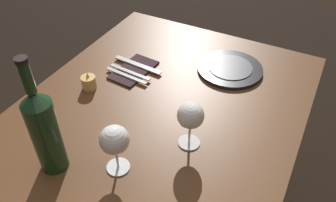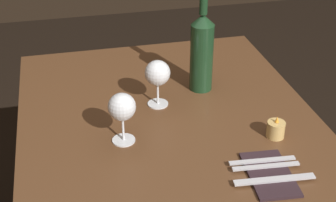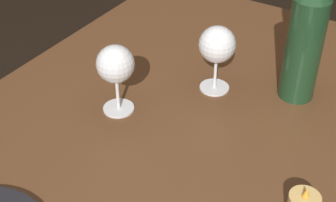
# 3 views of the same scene
# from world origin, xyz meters

# --- Properties ---
(dining_table) EXTENTS (1.30, 0.90, 0.74)m
(dining_table) POSITION_xyz_m (0.00, 0.00, 0.65)
(dining_table) COLOR #56351E
(dining_table) RESTS_ON ground
(wine_glass_left) EXTENTS (0.08, 0.08, 0.15)m
(wine_glass_left) POSITION_xyz_m (-0.19, -0.02, 0.85)
(wine_glass_left) COLOR white
(wine_glass_left) RESTS_ON dining_table
(wine_glass_right) EXTENTS (0.08, 0.08, 0.15)m
(wine_glass_right) POSITION_xyz_m (-0.01, -0.15, 0.85)
(wine_glass_right) COLOR white
(wine_glass_right) RESTS_ON dining_table
(wine_bottle) EXTENTS (0.08, 0.08, 0.36)m
(wine_bottle) POSITION_xyz_m (-0.26, 0.15, 0.88)
(wine_bottle) COLOR #19381E
(wine_bottle) RESTS_ON dining_table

